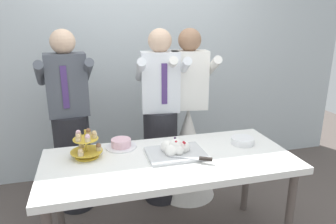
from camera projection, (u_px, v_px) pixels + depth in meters
name	position (u px, v px, depth m)	size (l,w,h in m)	color
rear_wall	(134.00, 46.00, 3.39)	(5.20, 0.10, 2.90)	silver
dessert_table	(170.00, 167.00, 2.26)	(1.80, 0.80, 0.78)	white
cupcake_stand	(86.00, 146.00, 2.22)	(0.23, 0.23, 0.21)	gold
main_cake_tray	(175.00, 150.00, 2.27)	(0.42, 0.37, 0.13)	silver
plate_stack	(243.00, 141.00, 2.48)	(0.19, 0.19, 0.05)	white
round_cake	(121.00, 144.00, 2.41)	(0.24, 0.24, 0.07)	white
person_groom	(161.00, 128.00, 2.93)	(0.51, 0.54, 1.66)	#232328
person_bride	(188.00, 141.00, 3.06)	(0.56, 0.56, 1.66)	white
person_guest	(71.00, 133.00, 2.80)	(0.50, 0.53, 1.66)	#232328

